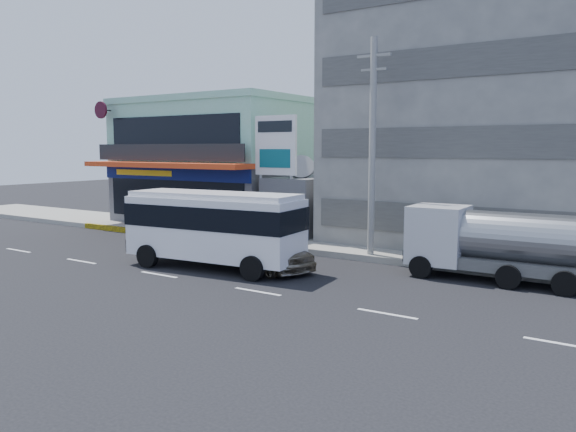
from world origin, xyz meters
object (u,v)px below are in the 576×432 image
at_px(satellite_dish, 301,176).
at_px(shop_building, 225,165).
at_px(billboard, 276,152).
at_px(tanker_truck, 494,243).
at_px(utility_pole_near, 372,148).
at_px(sedan, 266,249).
at_px(motorcycle_rider, 163,227).
at_px(minibus, 214,223).
at_px(concrete_building, 505,112).

bearing_deg(satellite_dish, shop_building, 159.79).
distance_m(billboard, tanker_truck, 12.97).
distance_m(utility_pole_near, sedan, 6.63).
relative_size(shop_building, motorcycle_rider, 5.96).
relative_size(minibus, tanker_truck, 1.11).
distance_m(shop_building, sedan, 15.60).
bearing_deg(motorcycle_rider, concrete_building, 26.15).
bearing_deg(concrete_building, minibus, -124.89).
height_order(satellite_dish, minibus, satellite_dish).
height_order(concrete_building, billboard, concrete_building).
relative_size(utility_pole_near, minibus, 1.25).
xyz_separation_m(sedan, tanker_truck, (8.69, 3.04, 0.65)).
relative_size(concrete_building, tanker_truck, 2.22).
height_order(minibus, sedan, minibus).
xyz_separation_m(shop_building, utility_pole_near, (14.00, -6.55, 1.15)).
height_order(sedan, motorcycle_rider, motorcycle_rider).
distance_m(shop_building, utility_pole_near, 15.50).
distance_m(satellite_dish, utility_pole_near, 7.17).
distance_m(concrete_building, motorcycle_rider, 19.65).
xyz_separation_m(utility_pole_near, sedan, (-3.00, -4.07, -4.29)).
bearing_deg(sedan, utility_pole_near, -16.09).
height_order(shop_building, satellite_dish, shop_building).
relative_size(shop_building, sedan, 2.45).
bearing_deg(motorcycle_rider, billboard, 21.17).
bearing_deg(concrete_building, sedan, -120.96).
xyz_separation_m(satellite_dish, tanker_truck, (11.69, -4.63, -2.06)).
distance_m(concrete_building, billboard, 12.17).
xyz_separation_m(billboard, motorcycle_rider, (-6.20, -2.40, -4.24)).
bearing_deg(sedan, satellite_dish, 41.70).
relative_size(billboard, minibus, 0.86).
distance_m(satellite_dish, minibus, 9.00).
bearing_deg(shop_building, utility_pole_near, -25.06).
distance_m(concrete_building, tanker_truck, 10.36).
height_order(utility_pole_near, tanker_truck, utility_pole_near).
bearing_deg(billboard, minibus, -77.26).
bearing_deg(shop_building, sedan, -43.97).
bearing_deg(sedan, minibus, 140.68).
height_order(billboard, sedan, billboard).
bearing_deg(billboard, concrete_building, 28.92).
bearing_deg(minibus, tanker_truck, 21.41).
xyz_separation_m(concrete_building, sedan, (-7.00, -11.67, -6.14)).
bearing_deg(concrete_building, tanker_truck, -78.91).
xyz_separation_m(shop_building, sedan, (11.00, -10.61, -3.14)).
distance_m(concrete_building, sedan, 14.93).
bearing_deg(shop_building, billboard, -32.32).
height_order(concrete_building, motorcycle_rider, concrete_building).
relative_size(satellite_dish, tanker_truck, 0.21).
relative_size(sedan, motorcycle_rider, 2.43).
height_order(shop_building, minibus, shop_building).
xyz_separation_m(minibus, tanker_truck, (10.61, 4.16, -0.44)).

